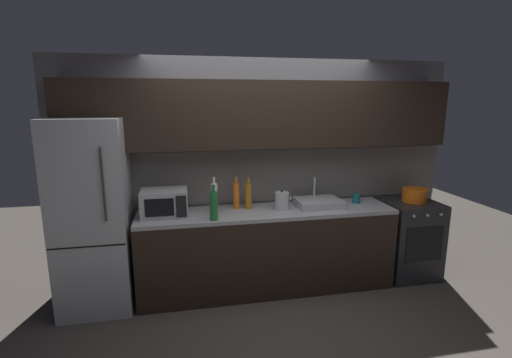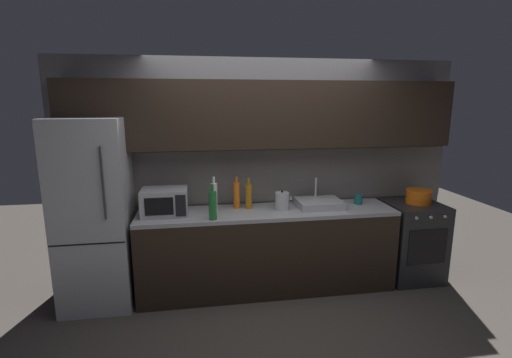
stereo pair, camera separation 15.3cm
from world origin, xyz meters
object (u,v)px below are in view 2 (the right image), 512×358
at_px(wine_bottle_green, 213,205).
at_px(wine_bottle_white, 214,198).
at_px(wine_bottle_amber, 249,196).
at_px(kettle, 282,201).
at_px(mug_teal, 358,199).
at_px(wine_bottle_orange, 237,195).
at_px(refrigerator, 95,214).
at_px(oven_range, 411,241).
at_px(cooking_pot, 419,196).
at_px(microwave, 165,202).

bearing_deg(wine_bottle_green, wine_bottle_white, 83.07).
bearing_deg(wine_bottle_amber, kettle, -18.30).
xyz_separation_m(wine_bottle_white, mug_teal, (1.63, 0.11, -0.11)).
height_order(wine_bottle_amber, wine_bottle_orange, wine_bottle_orange).
height_order(wine_bottle_amber, mug_teal, wine_bottle_amber).
xyz_separation_m(wine_bottle_green, wine_bottle_orange, (0.27, 0.36, -0.00)).
distance_m(refrigerator, wine_bottle_amber, 1.56).
xyz_separation_m(refrigerator, wine_bottle_green, (1.16, -0.22, 0.10)).
height_order(wine_bottle_white, wine_bottle_orange, wine_bottle_white).
distance_m(refrigerator, wine_bottle_green, 1.18).
xyz_separation_m(oven_range, cooking_pot, (0.04, 0.00, 0.53)).
bearing_deg(kettle, refrigerator, 179.60).
distance_m(oven_range, microwave, 2.84).
height_order(kettle, wine_bottle_white, wine_bottle_white).
xyz_separation_m(oven_range, microwave, (-2.77, 0.02, 0.58)).
distance_m(refrigerator, cooking_pot, 3.50).
distance_m(microwave, wine_bottle_amber, 0.88).
bearing_deg(mug_teal, wine_bottle_amber, 179.09).
relative_size(oven_range, kettle, 4.17).
relative_size(microwave, mug_teal, 4.28).
relative_size(wine_bottle_white, cooking_pot, 1.37).
relative_size(wine_bottle_green, wine_bottle_orange, 1.01).
distance_m(wine_bottle_green, wine_bottle_orange, 0.45).
bearing_deg(wine_bottle_white, refrigerator, 178.80).
distance_m(oven_range, wine_bottle_orange, 2.12).
distance_m(mug_teal, cooking_pot, 0.69).
height_order(kettle, wine_bottle_green, wine_bottle_green).
height_order(kettle, wine_bottle_orange, wine_bottle_orange).
bearing_deg(wine_bottle_amber, wine_bottle_white, -161.66).
bearing_deg(cooking_pot, kettle, -179.52).
relative_size(kettle, wine_bottle_amber, 0.64).
bearing_deg(mug_teal, wine_bottle_orange, 177.87).
relative_size(kettle, wine_bottle_white, 0.56).
distance_m(microwave, cooking_pot, 2.82).
relative_size(oven_range, wine_bottle_orange, 2.55).
bearing_deg(wine_bottle_green, microwave, 152.99).
height_order(refrigerator, wine_bottle_green, refrigerator).
bearing_deg(refrigerator, cooking_pot, 0.00).
bearing_deg(mug_teal, wine_bottle_green, -169.56).
bearing_deg(wine_bottle_orange, kettle, -17.10).
relative_size(kettle, mug_teal, 2.01).
relative_size(kettle, cooking_pot, 0.76).
relative_size(oven_range, wine_bottle_white, 2.32).
distance_m(kettle, wine_bottle_white, 0.72).
bearing_deg(kettle, wine_bottle_orange, 162.90).
bearing_deg(kettle, wine_bottle_amber, 161.70).
distance_m(wine_bottle_orange, cooking_pot, 2.07).
bearing_deg(wine_bottle_amber, wine_bottle_orange, 166.20).
height_order(wine_bottle_white, mug_teal, wine_bottle_white).
distance_m(oven_range, kettle, 1.65).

